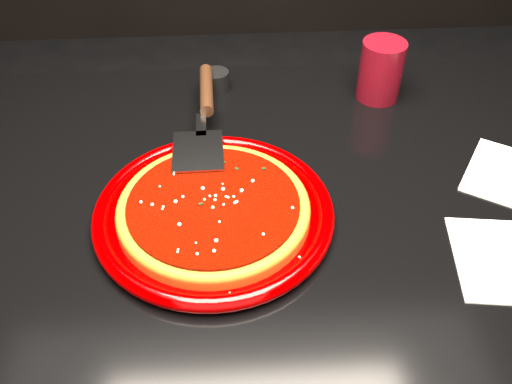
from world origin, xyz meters
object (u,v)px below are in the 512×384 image
(pizza_server, at_px, (204,116))
(cup, at_px, (381,70))
(ramekin, at_px, (217,80))
(table, at_px, (265,356))
(plate, at_px, (214,213))

(pizza_server, relative_size, cup, 3.05)
(pizza_server, distance_m, ramekin, 0.15)
(cup, bearing_deg, table, -127.58)
(table, bearing_deg, cup, 52.42)
(plate, bearing_deg, ramekin, 88.66)
(table, distance_m, cup, 0.56)
(plate, relative_size, cup, 3.16)
(pizza_server, height_order, cup, cup)
(table, distance_m, pizza_server, 0.46)
(table, height_order, ramekin, ramekin)
(ramekin, bearing_deg, cup, -8.45)
(table, distance_m, plate, 0.39)
(cup, bearing_deg, ramekin, 171.55)
(pizza_server, bearing_deg, table, -65.05)
(ramekin, bearing_deg, plate, -91.34)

